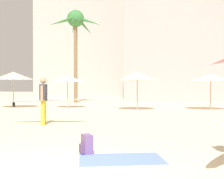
{
  "coord_description": "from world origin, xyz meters",
  "views": [
    {
      "loc": [
        1.76,
        -4.71,
        1.47
      ],
      "look_at": [
        0.31,
        4.08,
        1.35
      ],
      "focal_mm": 48.27,
      "sensor_mm": 36.0,
      "label": 1
    }
  ],
  "objects_px": {
    "cafe_umbrella_1": "(211,77)",
    "beach_towel": "(121,159)",
    "cafe_umbrella_3": "(68,78)",
    "backpack": "(86,145)",
    "palm_tree_left": "(76,25)",
    "person_mid_right": "(45,99)",
    "cafe_umbrella_4": "(13,76)",
    "cafe_umbrella_0": "(137,76)"
  },
  "relations": [
    {
      "from": "cafe_umbrella_0",
      "to": "cafe_umbrella_4",
      "type": "bearing_deg",
      "value": 177.14
    },
    {
      "from": "cafe_umbrella_4",
      "to": "backpack",
      "type": "distance_m",
      "value": 14.58
    },
    {
      "from": "cafe_umbrella_4",
      "to": "backpack",
      "type": "height_order",
      "value": "cafe_umbrella_4"
    },
    {
      "from": "cafe_umbrella_0",
      "to": "person_mid_right",
      "type": "bearing_deg",
      "value": -112.16
    },
    {
      "from": "palm_tree_left",
      "to": "person_mid_right",
      "type": "relative_size",
      "value": 2.55
    },
    {
      "from": "cafe_umbrella_1",
      "to": "cafe_umbrella_4",
      "type": "distance_m",
      "value": 12.46
    },
    {
      "from": "cafe_umbrella_1",
      "to": "backpack",
      "type": "relative_size",
      "value": 6.01
    },
    {
      "from": "cafe_umbrella_0",
      "to": "backpack",
      "type": "bearing_deg",
      "value": -90.76
    },
    {
      "from": "cafe_umbrella_3",
      "to": "backpack",
      "type": "xyz_separation_m",
      "value": [
        4.45,
        -12.55,
        -1.72
      ]
    },
    {
      "from": "palm_tree_left",
      "to": "cafe_umbrella_0",
      "type": "relative_size",
      "value": 3.31
    },
    {
      "from": "cafe_umbrella_0",
      "to": "beach_towel",
      "type": "distance_m",
      "value": 12.19
    },
    {
      "from": "cafe_umbrella_0",
      "to": "cafe_umbrella_1",
      "type": "height_order",
      "value": "cafe_umbrella_0"
    },
    {
      "from": "cafe_umbrella_1",
      "to": "cafe_umbrella_4",
      "type": "height_order",
      "value": "cafe_umbrella_4"
    },
    {
      "from": "cafe_umbrella_3",
      "to": "person_mid_right",
      "type": "xyz_separation_m",
      "value": [
        1.69,
        -8.05,
        -0.98
      ]
    },
    {
      "from": "cafe_umbrella_4",
      "to": "person_mid_right",
      "type": "relative_size",
      "value": 0.82
    },
    {
      "from": "cafe_umbrella_3",
      "to": "backpack",
      "type": "relative_size",
      "value": 5.09
    },
    {
      "from": "cafe_umbrella_3",
      "to": "beach_towel",
      "type": "xyz_separation_m",
      "value": [
        5.25,
        -12.9,
        -1.91
      ]
    },
    {
      "from": "palm_tree_left",
      "to": "backpack",
      "type": "distance_m",
      "value": 20.44
    },
    {
      "from": "beach_towel",
      "to": "cafe_umbrella_3",
      "type": "bearing_deg",
      "value": 112.13
    },
    {
      "from": "cafe_umbrella_0",
      "to": "cafe_umbrella_3",
      "type": "distance_m",
      "value": 4.69
    },
    {
      "from": "cafe_umbrella_3",
      "to": "cafe_umbrella_4",
      "type": "height_order",
      "value": "cafe_umbrella_4"
    },
    {
      "from": "cafe_umbrella_4",
      "to": "cafe_umbrella_1",
      "type": "bearing_deg",
      "value": 1.96
    },
    {
      "from": "cafe_umbrella_1",
      "to": "beach_towel",
      "type": "xyz_separation_m",
      "value": [
        -3.68,
        -12.84,
        -1.94
      ]
    },
    {
      "from": "person_mid_right",
      "to": "cafe_umbrella_0",
      "type": "bearing_deg",
      "value": 57.94
    },
    {
      "from": "cafe_umbrella_1",
      "to": "cafe_umbrella_0",
      "type": "bearing_deg",
      "value": -169.12
    },
    {
      "from": "beach_towel",
      "to": "backpack",
      "type": "distance_m",
      "value": 0.89
    },
    {
      "from": "palm_tree_left",
      "to": "cafe_umbrella_1",
      "type": "height_order",
      "value": "palm_tree_left"
    },
    {
      "from": "cafe_umbrella_4",
      "to": "cafe_umbrella_3",
      "type": "bearing_deg",
      "value": 7.92
    },
    {
      "from": "cafe_umbrella_4",
      "to": "person_mid_right",
      "type": "xyz_separation_m",
      "value": [
        5.21,
        -7.56,
        -1.16
      ]
    },
    {
      "from": "person_mid_right",
      "to": "cafe_umbrella_1",
      "type": "bearing_deg",
      "value": 37.91
    },
    {
      "from": "palm_tree_left",
      "to": "beach_towel",
      "type": "xyz_separation_m",
      "value": [
        6.46,
        -18.92,
        -6.57
      ]
    },
    {
      "from": "beach_towel",
      "to": "backpack",
      "type": "relative_size",
      "value": 3.95
    },
    {
      "from": "cafe_umbrella_4",
      "to": "palm_tree_left",
      "type": "bearing_deg",
      "value": 70.53
    },
    {
      "from": "palm_tree_left",
      "to": "cafe_umbrella_0",
      "type": "xyz_separation_m",
      "value": [
        5.82,
        -6.92,
        -4.55
      ]
    },
    {
      "from": "beach_towel",
      "to": "person_mid_right",
      "type": "xyz_separation_m",
      "value": [
        -3.56,
        4.85,
        0.93
      ]
    },
    {
      "from": "cafe_umbrella_0",
      "to": "person_mid_right",
      "type": "relative_size",
      "value": 0.77
    },
    {
      "from": "beach_towel",
      "to": "person_mid_right",
      "type": "bearing_deg",
      "value": 126.25
    },
    {
      "from": "palm_tree_left",
      "to": "person_mid_right",
      "type": "xyz_separation_m",
      "value": [
        2.91,
        -14.07,
        -5.64
      ]
    },
    {
      "from": "cafe_umbrella_0",
      "to": "person_mid_right",
      "type": "xyz_separation_m",
      "value": [
        -2.91,
        -7.16,
        -1.08
      ]
    },
    {
      "from": "cafe_umbrella_4",
      "to": "beach_towel",
      "type": "distance_m",
      "value": 15.34
    },
    {
      "from": "beach_towel",
      "to": "backpack",
      "type": "xyz_separation_m",
      "value": [
        -0.8,
        0.35,
        0.19
      ]
    },
    {
      "from": "backpack",
      "to": "person_mid_right",
      "type": "height_order",
      "value": "person_mid_right"
    }
  ]
}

